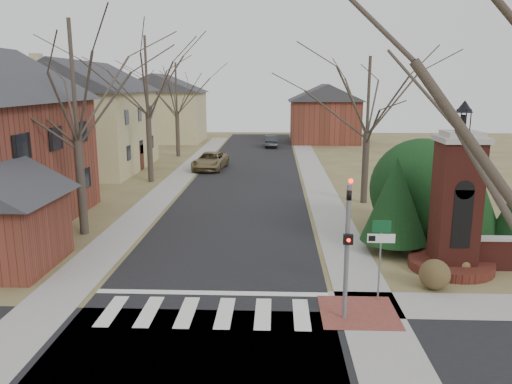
{
  "coord_description": "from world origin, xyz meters",
  "views": [
    {
      "loc": [
        2.16,
        -13.64,
        7.07
      ],
      "look_at": [
        1.37,
        6.0,
        2.78
      ],
      "focal_mm": 35.0,
      "sensor_mm": 36.0,
      "label": 1
    }
  ],
  "objects_px": {
    "pickup_truck": "(210,161)",
    "distant_car": "(271,141)",
    "brick_gate_monument": "(455,215)",
    "sign_post": "(381,244)",
    "traffic_signal_pole": "(347,238)"
  },
  "relations": [
    {
      "from": "brick_gate_monument",
      "to": "pickup_truck",
      "type": "distance_m",
      "value": 25.72
    },
    {
      "from": "traffic_signal_pole",
      "to": "sign_post",
      "type": "bearing_deg",
      "value": 47.57
    },
    {
      "from": "traffic_signal_pole",
      "to": "sign_post",
      "type": "relative_size",
      "value": 1.64
    },
    {
      "from": "sign_post",
      "to": "distant_car",
      "type": "bearing_deg",
      "value": 95.6
    },
    {
      "from": "sign_post",
      "to": "pickup_truck",
      "type": "height_order",
      "value": "sign_post"
    },
    {
      "from": "pickup_truck",
      "to": "distant_car",
      "type": "distance_m",
      "value": 15.98
    },
    {
      "from": "sign_post",
      "to": "traffic_signal_pole",
      "type": "bearing_deg",
      "value": -132.43
    },
    {
      "from": "pickup_truck",
      "to": "distant_car",
      "type": "bearing_deg",
      "value": 77.64
    },
    {
      "from": "distant_car",
      "to": "brick_gate_monument",
      "type": "bearing_deg",
      "value": 99.9
    },
    {
      "from": "pickup_truck",
      "to": "distant_car",
      "type": "relative_size",
      "value": 1.29
    },
    {
      "from": "sign_post",
      "to": "brick_gate_monument",
      "type": "xyz_separation_m",
      "value": [
        3.41,
        3.01,
        0.22
      ]
    },
    {
      "from": "traffic_signal_pole",
      "to": "sign_post",
      "type": "height_order",
      "value": "traffic_signal_pole"
    },
    {
      "from": "sign_post",
      "to": "distant_car",
      "type": "distance_m",
      "value": 40.95
    },
    {
      "from": "traffic_signal_pole",
      "to": "pickup_truck",
      "type": "relative_size",
      "value": 0.88
    },
    {
      "from": "brick_gate_monument",
      "to": "distant_car",
      "type": "relative_size",
      "value": 1.63
    }
  ]
}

